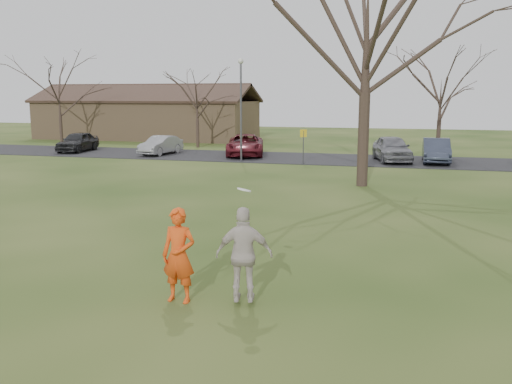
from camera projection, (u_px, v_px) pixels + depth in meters
The scene contains 14 objects.
ground at pixel (205, 297), 11.18m from camera, with size 120.00×120.00×0.00m, color #1E380F.
parking_strip at pixel (342, 159), 34.92m from camera, with size 62.00×6.50×0.04m, color black.
player_defender at pixel (179, 255), 10.80m from camera, with size 0.69×0.45×1.90m, color #E04612.
car_0 at pixel (78, 142), 39.60m from camera, with size 1.68×4.18×1.42m, color black.
car_1 at pixel (161, 145), 37.63m from camera, with size 1.35×3.87×1.28m, color gray.
car_2 at pixel (245, 145), 36.84m from camera, with size 2.38×5.15×1.43m, color maroon.
car_4 at pixel (392, 148), 33.72m from camera, with size 1.87×4.65×1.58m, color slate.
car_5 at pixel (436, 150), 33.09m from camera, with size 1.54×4.41×1.45m, color #2F3647.
catching_play at pixel (244, 255), 10.55m from camera, with size 1.17×0.68×2.27m.
building at pixel (148, 118), 52.12m from camera, with size 20.60×8.50×5.14m.
lamp_post at pixel (241, 97), 33.41m from camera, with size 0.34×0.34×6.27m.
sign_yellow at pixel (303, 140), 32.34m from camera, with size 0.35×0.35×2.08m.
big_tree at pixel (367, 27), 23.69m from camera, with size 9.00×9.00×14.00m, color #352821, non-canonical shape.
small_tree_row at pixel (416, 98), 37.92m from camera, with size 55.00×5.90×8.50m.
Camera 1 is at (3.81, -9.98, 4.07)m, focal length 38.38 mm.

